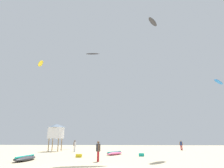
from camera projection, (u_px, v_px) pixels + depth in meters
person_foreground at (98, 150)px, 15.74m from camera, size 0.35×0.49×1.56m
person_midground at (75, 145)px, 29.19m from camera, size 0.37×0.51×1.64m
person_left at (181, 144)px, 33.78m from camera, size 0.52×0.37×1.62m
kite_grounded_near at (114, 153)px, 22.72m from camera, size 2.21×3.46×0.41m
kite_grounded_mid at (25, 158)px, 16.15m from camera, size 1.20×3.55×0.44m
lifeguard_tower at (56, 131)px, 31.12m from camera, size 2.30×2.30×4.15m
cooler_box at (79, 156)px, 19.35m from camera, size 0.56×0.36×0.32m
gear_bag at (141, 155)px, 20.66m from camera, size 0.56×0.36×0.32m
kite_aloft_0 at (93, 54)px, 56.26m from camera, size 4.04×1.38×0.70m
kite_aloft_1 at (41, 64)px, 44.32m from camera, size 2.95×3.95×0.78m
kite_aloft_2 at (153, 22)px, 30.95m from camera, size 2.04×2.92×0.36m
kite_aloft_4 at (219, 82)px, 36.46m from camera, size 3.36×4.02×0.87m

